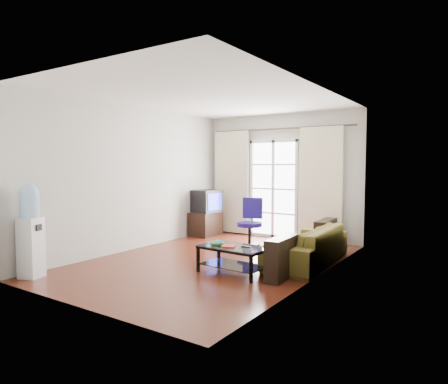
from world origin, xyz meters
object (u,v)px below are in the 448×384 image
(water_cooler, at_px, (30,229))
(coffee_table, at_px, (234,256))
(sofa, at_px, (307,245))
(tv_stand, at_px, (206,224))
(task_chair, at_px, (250,234))
(crt_tv, at_px, (206,201))

(water_cooler, bearing_deg, coffee_table, 18.96)
(sofa, bearing_deg, coffee_table, -30.99)
(coffee_table, xyz_separation_m, tv_stand, (-2.23, 2.33, 0.01))
(sofa, height_order, tv_stand, sofa)
(water_cooler, bearing_deg, tv_stand, 70.23)
(coffee_table, xyz_separation_m, water_cooler, (-2.30, -1.78, 0.44))
(coffee_table, bearing_deg, task_chair, 111.93)
(sofa, distance_m, tv_stand, 3.10)
(sofa, distance_m, task_chair, 1.36)
(crt_tv, bearing_deg, sofa, -13.69)
(tv_stand, bearing_deg, crt_tv, 94.19)
(coffee_table, height_order, water_cooler, water_cooler)
(crt_tv, distance_m, task_chair, 1.82)
(tv_stand, height_order, task_chair, task_chair)
(crt_tv, bearing_deg, coffee_table, -38.69)
(coffee_table, distance_m, water_cooler, 2.94)
(coffee_table, bearing_deg, water_cooler, -142.28)
(tv_stand, bearing_deg, sofa, -23.11)
(crt_tv, relative_size, task_chair, 0.62)
(task_chair, bearing_deg, sofa, -31.27)
(sofa, distance_m, coffee_table, 1.38)
(crt_tv, relative_size, water_cooler, 0.45)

